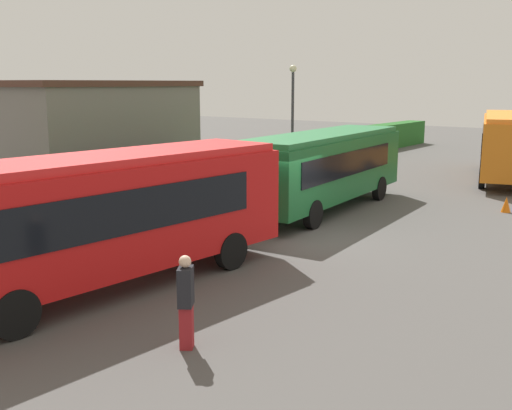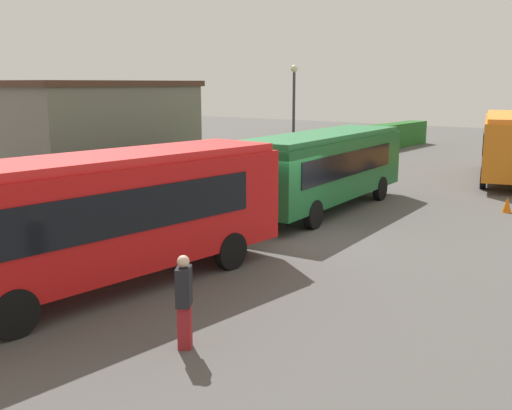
{
  "view_description": "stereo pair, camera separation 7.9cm",
  "coord_description": "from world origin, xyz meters",
  "px_view_note": "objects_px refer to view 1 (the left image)",
  "views": [
    {
      "loc": [
        -16.41,
        -10.11,
        4.87
      ],
      "look_at": [
        -1.79,
        0.79,
        1.2
      ],
      "focal_mm": 42.7,
      "sensor_mm": 36.0,
      "label": 1
    },
    {
      "loc": [
        -16.36,
        -10.17,
        4.87
      ],
      "look_at": [
        -1.79,
        0.79,
        1.2
      ],
      "focal_mm": 42.7,
      "sensor_mm": 36.0,
      "label": 2
    }
  ],
  "objects_px": {
    "bus_orange": "(508,142)",
    "person_far": "(308,174)",
    "lamppost": "(293,109)",
    "person_right": "(186,300)",
    "traffic_cone": "(506,205)",
    "bus_red": "(109,213)",
    "bus_green": "(323,165)"
  },
  "relations": [
    {
      "from": "person_far",
      "to": "traffic_cone",
      "type": "bearing_deg",
      "value": 117.7
    },
    {
      "from": "lamppost",
      "to": "traffic_cone",
      "type": "bearing_deg",
      "value": -100.08
    },
    {
      "from": "bus_red",
      "to": "person_right",
      "type": "height_order",
      "value": "bus_red"
    },
    {
      "from": "bus_green",
      "to": "bus_red",
      "type": "bearing_deg",
      "value": 178.93
    },
    {
      "from": "person_right",
      "to": "traffic_cone",
      "type": "distance_m",
      "value": 16.34
    },
    {
      "from": "bus_green",
      "to": "bus_orange",
      "type": "height_order",
      "value": "bus_orange"
    },
    {
      "from": "traffic_cone",
      "to": "person_right",
      "type": "bearing_deg",
      "value": 174.93
    },
    {
      "from": "bus_orange",
      "to": "bus_green",
      "type": "bearing_deg",
      "value": 146.79
    },
    {
      "from": "bus_red",
      "to": "person_far",
      "type": "bearing_deg",
      "value": 15.96
    },
    {
      "from": "bus_green",
      "to": "person_far",
      "type": "xyz_separation_m",
      "value": [
        1.83,
        1.85,
        -0.74
      ]
    },
    {
      "from": "bus_orange",
      "to": "person_far",
      "type": "bearing_deg",
      "value": 135.43
    },
    {
      "from": "person_right",
      "to": "lamppost",
      "type": "bearing_deg",
      "value": 83.94
    },
    {
      "from": "bus_red",
      "to": "person_right",
      "type": "bearing_deg",
      "value": -105.68
    },
    {
      "from": "person_right",
      "to": "person_far",
      "type": "xyz_separation_m",
      "value": [
        14.34,
        6.31,
        0.05
      ]
    },
    {
      "from": "bus_red",
      "to": "bus_orange",
      "type": "distance_m",
      "value": 23.38
    },
    {
      "from": "bus_red",
      "to": "lamppost",
      "type": "bearing_deg",
      "value": 24.26
    },
    {
      "from": "bus_orange",
      "to": "traffic_cone",
      "type": "height_order",
      "value": "bus_orange"
    },
    {
      "from": "lamppost",
      "to": "person_far",
      "type": "bearing_deg",
      "value": -139.16
    },
    {
      "from": "bus_orange",
      "to": "person_right",
      "type": "xyz_separation_m",
      "value": [
        -24.62,
        -0.77,
        -0.95
      ]
    },
    {
      "from": "bus_red",
      "to": "bus_green",
      "type": "height_order",
      "value": "bus_red"
    },
    {
      "from": "bus_green",
      "to": "traffic_cone",
      "type": "height_order",
      "value": "bus_green"
    },
    {
      "from": "person_right",
      "to": "lamppost",
      "type": "xyz_separation_m",
      "value": [
        18.24,
        9.68,
        2.62
      ]
    },
    {
      "from": "person_right",
      "to": "traffic_cone",
      "type": "bearing_deg",
      "value": 50.93
    },
    {
      "from": "bus_green",
      "to": "person_right",
      "type": "relative_size",
      "value": 5.66
    },
    {
      "from": "person_right",
      "to": "lamppost",
      "type": "height_order",
      "value": "lamppost"
    },
    {
      "from": "bus_red",
      "to": "person_right",
      "type": "xyz_separation_m",
      "value": [
        -1.44,
        -3.81,
        -0.9
      ]
    },
    {
      "from": "bus_red",
      "to": "traffic_cone",
      "type": "distance_m",
      "value": 15.81
    },
    {
      "from": "person_far",
      "to": "traffic_cone",
      "type": "xyz_separation_m",
      "value": [
        1.92,
        -7.75,
        -0.7
      ]
    },
    {
      "from": "person_right",
      "to": "bus_green",
      "type": "bearing_deg",
      "value": 75.62
    },
    {
      "from": "bus_orange",
      "to": "person_right",
      "type": "bearing_deg",
      "value": 165.54
    },
    {
      "from": "bus_green",
      "to": "person_far",
      "type": "distance_m",
      "value": 2.7
    },
    {
      "from": "person_right",
      "to": "person_far",
      "type": "distance_m",
      "value": 15.67
    }
  ]
}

